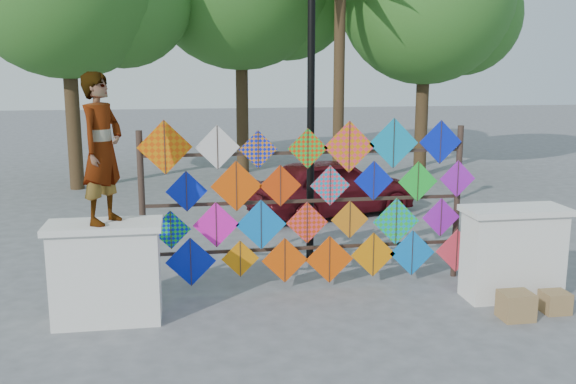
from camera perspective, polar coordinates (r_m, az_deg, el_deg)
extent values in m
plane|color=gray|center=(8.80, 2.53, -9.86)|extent=(80.00, 80.00, 0.00)
cube|color=white|center=(8.32, -15.84, -7.19)|extent=(1.30, 0.55, 1.20)
cube|color=white|center=(8.14, -16.08, -2.91)|extent=(1.40, 0.65, 0.08)
cube|color=white|center=(9.34, 19.35, -5.38)|extent=(1.30, 0.55, 1.20)
cube|color=white|center=(9.18, 19.60, -1.54)|extent=(1.40, 0.65, 0.08)
cylinder|color=#32231B|center=(9.09, -12.81, -1.87)|extent=(0.09, 0.09, 2.30)
cylinder|color=#32231B|center=(9.90, 14.79, -0.90)|extent=(0.09, 0.09, 2.30)
cube|color=#32231B|center=(9.37, 1.57, -4.99)|extent=(4.60, 0.04, 0.04)
cube|color=#32231B|center=(9.20, 1.60, -0.80)|extent=(4.60, 0.04, 0.04)
cube|color=#32231B|center=(9.08, 1.62, 3.52)|extent=(4.60, 0.04, 0.04)
cube|color=#DB4706|center=(8.86, -10.90, 3.92)|extent=(0.75, 0.01, 0.75)
cube|color=#32231B|center=(8.84, -10.91, 3.91)|extent=(0.01, 0.01, 0.74)
cube|color=silver|center=(8.86, -6.29, 3.97)|extent=(0.62, 0.01, 0.62)
cube|color=#32231B|center=(8.85, -6.29, 3.96)|extent=(0.01, 0.01, 0.61)
cube|color=#C66B12|center=(8.91, -2.67, 3.80)|extent=(0.54, 0.01, 0.54)
cube|color=#32231B|center=(8.90, -2.66, 3.79)|extent=(0.01, 0.01, 0.53)
cube|color=red|center=(9.02, 1.77, 3.89)|extent=(0.57, 0.01, 0.57)
cube|color=#32231B|center=(9.01, 1.78, 3.88)|extent=(0.01, 0.01, 0.56)
cube|color=#EC3345|center=(9.15, 5.46, 4.02)|extent=(0.74, 0.01, 0.74)
cube|color=#32231B|center=(9.14, 5.48, 4.01)|extent=(0.01, 0.01, 0.73)
cube|color=#0B86B1|center=(9.33, 9.37, 4.30)|extent=(0.73, 0.01, 0.73)
cube|color=#32231B|center=(9.32, 9.39, 4.29)|extent=(0.01, 0.01, 0.72)
cube|color=#081CBC|center=(9.57, 13.40, 4.34)|extent=(0.64, 0.01, 0.64)
cube|color=#32231B|center=(9.56, 13.43, 4.33)|extent=(0.01, 0.01, 0.63)
cube|color=#081CBC|center=(8.91, -9.01, 0.06)|extent=(0.57, 0.01, 0.57)
cube|color=#32231B|center=(8.90, -9.01, 0.04)|extent=(0.01, 0.01, 0.56)
cube|color=#DB4706|center=(8.92, -4.61, 0.52)|extent=(0.72, 0.01, 0.72)
cube|color=#32231B|center=(8.91, -4.61, 0.51)|extent=(0.01, 0.01, 0.70)
cube|color=red|center=(8.99, -0.68, 0.57)|extent=(0.59, 0.01, 0.59)
cube|color=#32231B|center=(8.98, -0.67, 0.55)|extent=(0.01, 0.01, 0.58)
cube|color=#0B86B1|center=(9.13, 3.76, 0.58)|extent=(0.58, 0.01, 0.58)
cube|color=#32231B|center=(9.12, 3.78, 0.56)|extent=(0.01, 0.01, 0.57)
cube|color=#081CBC|center=(9.28, 7.63, 1.01)|extent=(0.58, 0.01, 0.58)
cube|color=#32231B|center=(9.27, 7.65, 0.99)|extent=(0.01, 0.01, 0.57)
cube|color=green|center=(9.50, 11.47, 0.91)|extent=(0.59, 0.01, 0.59)
cube|color=#32231B|center=(9.48, 11.49, 0.90)|extent=(0.01, 0.01, 0.58)
cube|color=purple|center=(9.72, 14.83, 1.14)|extent=(0.55, 0.01, 0.55)
cube|color=#32231B|center=(9.71, 14.86, 1.13)|extent=(0.01, 0.01, 0.54)
cube|color=green|center=(8.99, -10.37, -3.32)|extent=(0.55, 0.01, 0.55)
cube|color=#32231B|center=(8.98, -10.38, -3.34)|extent=(0.01, 0.01, 0.54)
cube|color=#EC16B0|center=(8.98, -6.40, -2.92)|extent=(0.65, 0.01, 0.65)
cube|color=#32231B|center=(8.97, -6.40, -2.94)|extent=(0.01, 0.01, 0.64)
cube|color=blue|center=(9.03, -2.41, -2.92)|extent=(0.72, 0.01, 0.72)
cube|color=#32231B|center=(9.02, -2.40, -2.94)|extent=(0.01, 0.01, 0.71)
cube|color=#EC3345|center=(9.13, 1.70, -2.74)|extent=(0.61, 0.01, 0.61)
cube|color=#32231B|center=(9.12, 1.72, -2.76)|extent=(0.01, 0.01, 0.60)
cube|color=#C66B12|center=(9.26, 5.51, -2.46)|extent=(0.55, 0.01, 0.55)
cube|color=#32231B|center=(9.25, 5.53, -2.48)|extent=(0.01, 0.01, 0.54)
cube|color=green|center=(9.47, 9.58, -2.60)|extent=(0.70, 0.01, 0.70)
cube|color=#32231B|center=(9.46, 9.61, -2.62)|extent=(0.01, 0.01, 0.69)
cube|color=purple|center=(9.70, 13.43, -2.20)|extent=(0.58, 0.01, 0.58)
cube|color=#32231B|center=(9.69, 13.46, -2.22)|extent=(0.01, 0.01, 0.57)
cube|color=#081CBC|center=(9.07, -8.64, -6.16)|extent=(0.70, 0.01, 0.70)
cube|color=#32231B|center=(9.06, -8.64, -6.18)|extent=(0.01, 0.01, 0.69)
cube|color=orange|center=(9.09, -4.27, -5.93)|extent=(0.53, 0.01, 0.53)
cube|color=#32231B|center=(9.08, -4.26, -5.95)|extent=(0.01, 0.01, 0.52)
cube|color=#DB4706|center=(9.18, -0.29, -6.09)|extent=(0.66, 0.01, 0.66)
cube|color=#32231B|center=(9.17, -0.27, -6.11)|extent=(0.01, 0.01, 0.65)
cube|color=#DB4706|center=(9.31, 3.71, -6.01)|extent=(0.70, 0.01, 0.70)
cube|color=#32231B|center=(9.29, 3.72, -6.03)|extent=(0.01, 0.01, 0.69)
cube|color=orange|center=(9.45, 7.58, -5.54)|extent=(0.67, 0.01, 0.67)
cube|color=#32231B|center=(9.44, 7.60, -5.56)|extent=(0.01, 0.01, 0.65)
cube|color=blue|center=(9.64, 10.97, -5.34)|extent=(0.69, 0.01, 0.69)
cube|color=#32231B|center=(9.63, 11.00, -5.36)|extent=(0.01, 0.01, 0.68)
cube|color=#EC3345|center=(9.89, 14.76, -5.07)|extent=(0.65, 0.01, 0.65)
cube|color=#32231B|center=(9.88, 14.78, -5.09)|extent=(0.01, 0.01, 0.64)
cylinder|color=#48381F|center=(17.32, -18.58, 6.54)|extent=(0.36, 0.36, 3.85)
cylinder|color=#48381F|center=(19.15, -4.10, 7.90)|extent=(0.36, 0.36, 4.12)
cylinder|color=#48381F|center=(18.82, 11.79, 6.79)|extent=(0.36, 0.36, 3.58)
sphere|color=#356C22|center=(19.55, 15.21, 14.87)|extent=(3.36, 3.36, 3.36)
cylinder|color=#48381F|center=(16.51, 4.55, 9.75)|extent=(0.28, 0.28, 5.50)
imported|color=#99999E|center=(7.97, -16.21, 3.71)|extent=(0.70, 0.79, 1.81)
imported|color=#550E15|center=(13.69, 3.93, 0.50)|extent=(3.95, 2.55, 1.25)
cylinder|color=black|center=(10.29, 2.03, 5.27)|extent=(0.12, 0.12, 4.20)
cube|color=olive|center=(8.73, 19.60, -9.50)|extent=(0.40, 0.35, 0.35)
cube|color=olive|center=(9.14, 22.64, -9.02)|extent=(0.33, 0.31, 0.28)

